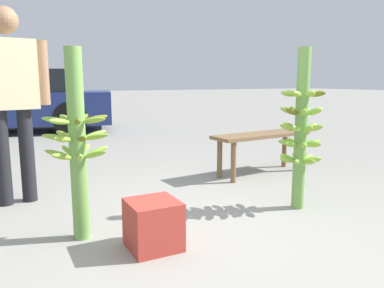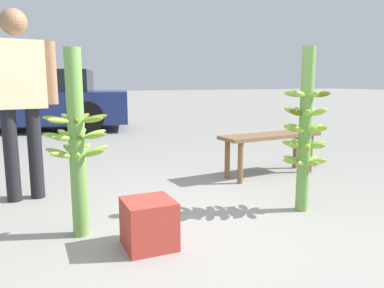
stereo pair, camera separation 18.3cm
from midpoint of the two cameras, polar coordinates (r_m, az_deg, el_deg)
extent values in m
plane|color=gray|center=(2.70, 6.25, -14.75)|extent=(80.00, 80.00, 0.00)
cylinder|color=#6B9E47|center=(2.71, -15.30, -0.14)|extent=(0.11, 0.11, 1.33)
ellipsoid|color=#5D6216|center=(2.82, -14.35, 4.00)|extent=(0.13, 0.17, 0.07)
ellipsoid|color=#84B238|center=(2.81, -16.81, 3.89)|extent=(0.10, 0.18, 0.07)
ellipsoid|color=#84B238|center=(2.72, -18.36, 3.62)|extent=(0.18, 0.09, 0.07)
ellipsoid|color=#84B238|center=(2.60, -17.78, 3.40)|extent=(0.17, 0.13, 0.07)
ellipsoid|color=#5D6216|center=(2.55, -15.33, 3.41)|extent=(0.06, 0.18, 0.07)
ellipsoid|color=#84B238|center=(2.61, -13.00, 3.63)|extent=(0.15, 0.15, 0.07)
ellipsoid|color=#5D6216|center=(2.73, -12.65, 3.90)|extent=(0.18, 0.06, 0.07)
ellipsoid|color=#5D6216|center=(2.57, -14.75, 0.88)|extent=(0.05, 0.18, 0.07)
ellipsoid|color=#84B238|center=(2.64, -12.68, 1.21)|extent=(0.17, 0.14, 0.07)
ellipsoid|color=#84B238|center=(2.76, -12.74, 1.56)|extent=(0.18, 0.09, 0.07)
ellipsoid|color=#84B238|center=(2.84, -14.67, 1.69)|extent=(0.10, 0.18, 0.07)
ellipsoid|color=#84B238|center=(2.81, -17.06, 1.52)|extent=(0.12, 0.17, 0.07)
ellipsoid|color=#84B238|center=(2.71, -18.29, 1.16)|extent=(0.18, 0.07, 0.07)
ellipsoid|color=#84B238|center=(2.60, -17.32, 0.87)|extent=(0.16, 0.15, 0.07)
ellipsoid|color=#84B238|center=(2.84, -16.55, -0.79)|extent=(0.10, 0.18, 0.09)
ellipsoid|color=#84B238|center=(2.75, -18.05, -1.20)|extent=(0.18, 0.09, 0.09)
ellipsoid|color=#84B238|center=(2.64, -17.49, -1.63)|extent=(0.17, 0.13, 0.09)
ellipsoid|color=#84B238|center=(2.59, -15.12, -1.72)|extent=(0.06, 0.18, 0.09)
ellipsoid|color=#84B238|center=(2.64, -12.86, -1.39)|extent=(0.15, 0.15, 0.09)
ellipsoid|color=#84B238|center=(2.76, -12.51, -0.92)|extent=(0.18, 0.06, 0.09)
ellipsoid|color=#84B238|center=(2.85, -14.16, -0.67)|extent=(0.13, 0.17, 0.09)
cylinder|color=#6B9E47|center=(3.31, 18.38, 1.88)|extent=(0.11, 0.11, 1.39)
ellipsoid|color=#5D6216|center=(3.27, 20.71, 7.12)|extent=(0.12, 0.14, 0.07)
ellipsoid|color=#84B238|center=(3.37, 20.18, 7.21)|extent=(0.14, 0.05, 0.07)
ellipsoid|color=#84B238|center=(3.40, 18.57, 7.32)|extent=(0.13, 0.14, 0.07)
ellipsoid|color=#5D6216|center=(3.36, 17.03, 7.37)|extent=(0.08, 0.15, 0.07)
ellipsoid|color=#84B238|center=(3.26, 16.66, 7.33)|extent=(0.15, 0.11, 0.07)
ellipsoid|color=#84B238|center=(3.18, 17.84, 7.22)|extent=(0.15, 0.10, 0.07)
ellipsoid|color=#84B238|center=(3.18, 19.69, 7.13)|extent=(0.08, 0.15, 0.07)
ellipsoid|color=#84B238|center=(3.24, 20.26, 4.52)|extent=(0.09, 0.15, 0.09)
ellipsoid|color=#84B238|center=(3.33, 20.40, 4.65)|extent=(0.15, 0.10, 0.09)
ellipsoid|color=#84B238|center=(3.40, 19.18, 4.81)|extent=(0.15, 0.11, 0.09)
ellipsoid|color=#84B238|center=(3.39, 17.50, 4.88)|extent=(0.07, 0.15, 0.09)
ellipsoid|color=#84B238|center=(3.31, 16.55, 4.82)|extent=(0.13, 0.14, 0.09)
ellipsoid|color=#5D6216|center=(3.21, 17.08, 4.67)|extent=(0.15, 0.06, 0.09)
ellipsoid|color=#84B238|center=(3.18, 18.77, 4.53)|extent=(0.12, 0.15, 0.09)
ellipsoid|color=#84B238|center=(3.21, 19.37, 2.01)|extent=(0.08, 0.15, 0.09)
ellipsoid|color=#84B238|center=(3.29, 20.38, 2.13)|extent=(0.13, 0.14, 0.09)
ellipsoid|color=#84B238|center=(3.38, 19.88, 2.35)|extent=(0.15, 0.05, 0.09)
ellipsoid|color=#84B238|center=(3.42, 18.33, 2.51)|extent=(0.13, 0.14, 0.09)
ellipsoid|color=#84B238|center=(3.38, 16.83, 2.50)|extent=(0.08, 0.15, 0.09)
ellipsoid|color=#84B238|center=(3.28, 16.46, 2.31)|extent=(0.15, 0.11, 0.09)
ellipsoid|color=#84B238|center=(3.20, 17.58, 2.09)|extent=(0.15, 0.10, 0.09)
ellipsoid|color=#84B238|center=(3.33, 16.26, 0.08)|extent=(0.14, 0.13, 0.07)
ellipsoid|color=#84B238|center=(3.24, 16.94, -0.22)|extent=(0.15, 0.07, 0.07)
ellipsoid|color=#84B238|center=(3.21, 18.69, -0.39)|extent=(0.11, 0.15, 0.07)
ellipsoid|color=#84B238|center=(3.28, 20.11, -0.28)|extent=(0.10, 0.15, 0.07)
ellipsoid|color=#84B238|center=(3.38, 20.10, 0.00)|extent=(0.15, 0.09, 0.07)
ellipsoid|color=#5D6216|center=(3.44, 18.77, 0.24)|extent=(0.14, 0.12, 0.07)
ellipsoid|color=#84B238|center=(3.42, 17.09, 0.28)|extent=(0.06, 0.15, 0.07)
ellipsoid|color=#84B238|center=(3.36, 20.15, -2.53)|extent=(0.14, 0.13, 0.07)
ellipsoid|color=#84B238|center=(3.45, 19.31, -2.18)|extent=(0.15, 0.08, 0.07)
ellipsoid|color=#84B238|center=(3.46, 17.65, -2.04)|extent=(0.11, 0.15, 0.07)
ellipsoid|color=#84B238|center=(3.40, 16.35, -2.19)|extent=(0.10, 0.15, 0.07)
ellipsoid|color=#84B238|center=(3.30, 16.36, -2.54)|extent=(0.15, 0.08, 0.07)
ellipsoid|color=#84B238|center=(3.24, 17.77, -2.83)|extent=(0.14, 0.13, 0.07)
ellipsoid|color=#84B238|center=(3.27, 19.49, -2.82)|extent=(0.05, 0.14, 0.07)
cylinder|color=black|center=(3.77, -24.59, -1.65)|extent=(0.14, 0.14, 0.86)
cylinder|color=black|center=(3.80, -21.51, -1.38)|extent=(0.14, 0.14, 0.86)
cube|color=beige|center=(3.72, -23.80, 9.66)|extent=(0.48, 0.26, 0.61)
cylinder|color=#936B4C|center=(3.77, -19.43, 10.14)|extent=(0.12, 0.12, 0.58)
sphere|color=#936B4C|center=(3.76, -24.29, 16.63)|extent=(0.23, 0.23, 0.23)
cube|color=brown|center=(4.50, 13.06, 1.25)|extent=(1.31, 0.46, 0.04)
cylinder|color=brown|center=(4.31, 6.61, -2.26)|extent=(0.06, 0.06, 0.46)
cylinder|color=brown|center=(4.99, 16.49, -0.98)|extent=(0.06, 0.06, 0.46)
cylinder|color=brown|center=(4.12, 8.65, -2.88)|extent=(0.06, 0.06, 0.46)
cylinder|color=brown|center=(4.82, 18.61, -1.45)|extent=(0.06, 0.06, 0.46)
cube|color=navy|center=(9.10, -23.22, 5.21)|extent=(4.66, 2.70, 0.69)
cube|color=black|center=(9.04, -22.38, 8.93)|extent=(2.71, 2.09, 0.47)
cylinder|color=black|center=(8.14, -15.01, 3.89)|extent=(0.72, 0.36, 0.69)
cylinder|color=black|center=(9.65, -14.21, 4.77)|extent=(0.72, 0.36, 0.69)
cube|color=#B2382D|center=(2.57, -4.53, -12.00)|extent=(0.33, 0.33, 0.33)
camera|label=1|loc=(0.09, -88.20, 0.31)|focal=35.00mm
camera|label=2|loc=(0.09, 91.80, -0.31)|focal=35.00mm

